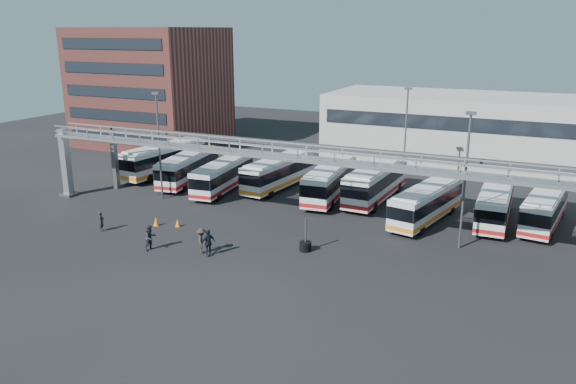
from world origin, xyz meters
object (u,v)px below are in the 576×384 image
at_px(bus_3, 279,172).
at_px(pedestrian_c, 202,241).
at_px(pedestrian_d, 208,243).
at_px(bus_8, 545,207).
at_px(light_pole_back, 406,132).
at_px(pedestrian_b, 150,238).
at_px(bus_6, 426,202).
at_px(bus_4, 330,180).
at_px(cone_right, 178,223).
at_px(bus_2, 223,175).
at_px(cone_left, 156,221).
at_px(bus_7, 495,203).
at_px(light_pole_mid, 466,174).
at_px(bus_5, 376,181).
at_px(pedestrian_a, 101,221).
at_px(bus_0, 164,158).
at_px(light_pole_left, 159,140).
at_px(bus_1, 188,167).
at_px(tire_stack, 305,245).

relative_size(bus_3, pedestrian_c, 5.62).
bearing_deg(pedestrian_d, bus_8, -27.53).
relative_size(light_pole_back, pedestrian_b, 5.30).
bearing_deg(bus_6, bus_4, 174.93).
bearing_deg(cone_right, bus_2, 101.44).
height_order(pedestrian_b, cone_left, pedestrian_b).
height_order(bus_6, bus_7, bus_7).
distance_m(light_pole_mid, pedestrian_d, 19.20).
distance_m(bus_5, pedestrian_a, 24.96).
bearing_deg(bus_7, bus_4, 176.82).
xyz_separation_m(bus_0, pedestrian_a, (6.55, -17.09, -1.08)).
bearing_deg(light_pole_left, cone_left, -56.51).
bearing_deg(pedestrian_b, light_pole_mid, -48.95).
distance_m(pedestrian_c, cone_left, 7.65).
height_order(light_pole_mid, pedestrian_d, light_pole_mid).
relative_size(light_pole_mid, pedestrian_a, 6.19).
bearing_deg(bus_3, bus_2, -139.18).
xyz_separation_m(light_pole_back, pedestrian_c, (-8.85, -24.01, -4.76)).
xyz_separation_m(bus_2, pedestrian_d, (7.87, -14.91, -0.71)).
distance_m(pedestrian_c, cone_right, 6.46).
height_order(bus_8, cone_left, bus_8).
xyz_separation_m(bus_8, pedestrian_d, (-21.71, -17.09, -0.69)).
distance_m(bus_1, bus_7, 30.74).
bearing_deg(bus_4, light_pole_back, 48.21).
bearing_deg(bus_4, pedestrian_c, -106.70).
bearing_deg(light_pole_left, light_pole_mid, -2.05).
relative_size(pedestrian_b, cone_left, 2.52).
xyz_separation_m(light_pole_mid, bus_3, (-19.38, 9.00, -3.94)).
distance_m(bus_2, pedestrian_d, 16.88).
distance_m(light_pole_mid, cone_left, 24.88).
distance_m(bus_0, bus_6, 30.08).
xyz_separation_m(bus_2, bus_6, (20.50, -0.79, 0.02)).
bearing_deg(bus_0, light_pole_back, 20.02).
bearing_deg(tire_stack, light_pole_mid, 27.88).
bearing_deg(bus_3, tire_stack, -51.73).
height_order(bus_1, cone_left, bus_1).
height_order(bus_0, bus_8, bus_0).
bearing_deg(bus_5, bus_0, -175.94).
distance_m(light_pole_left, bus_3, 12.40).
xyz_separation_m(pedestrian_b, tire_stack, (10.46, 4.66, -0.53)).
relative_size(bus_7, bus_8, 1.00).
bearing_deg(tire_stack, bus_3, 122.55).
xyz_separation_m(pedestrian_b, cone_right, (-1.23, 5.05, -0.62)).
distance_m(light_pole_mid, pedestrian_c, 19.69).
distance_m(bus_3, pedestrian_d, 18.49).
relative_size(light_pole_mid, cone_right, 14.87).
bearing_deg(pedestrian_d, bus_0, 68.28).
bearing_deg(pedestrian_b, bus_2, 27.25).
xyz_separation_m(bus_4, pedestrian_a, (-13.50, -16.30, -1.01)).
relative_size(bus_7, pedestrian_a, 6.22).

